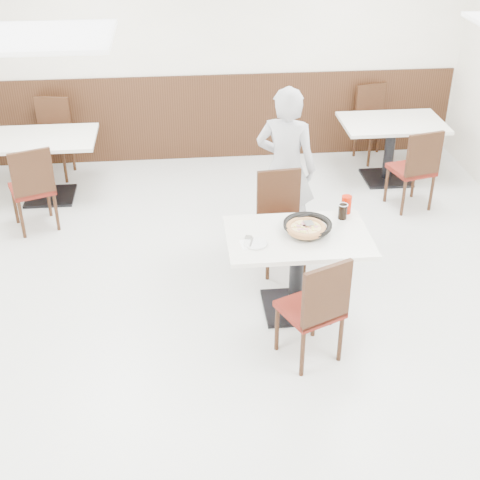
{
  "coord_description": "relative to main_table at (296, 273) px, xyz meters",
  "views": [
    {
      "loc": [
        -0.62,
        -4.71,
        3.53
      ],
      "look_at": [
        -0.19,
        -0.3,
        0.93
      ],
      "focal_mm": 50.0,
      "sensor_mm": 36.0,
      "label": 1
    }
  ],
  "objects": [
    {
      "name": "wainscot_back",
      "position": [
        -0.34,
        3.45,
        0.18
      ],
      "size": [
        5.9,
        0.03,
        1.1
      ],
      "primitive_type": "cube",
      "color": "black",
      "rests_on": "floor"
    },
    {
      "name": "wall_back",
      "position": [
        -0.34,
        3.47,
        1.02
      ],
      "size": [
        6.0,
        0.04,
        2.8
      ],
      "primitive_type": "cube",
      "color": "silver",
      "rests_on": "floor"
    },
    {
      "name": "red_cup",
      "position": [
        0.49,
        0.36,
        0.45
      ],
      "size": [
        0.09,
        0.09,
        0.16
      ],
      "primitive_type": "cylinder",
      "rotation": [
        0.0,
        0.0,
        -0.05
      ],
      "color": "#AD1300",
      "rests_on": "main_table"
    },
    {
      "name": "side_plate",
      "position": [
        -0.37,
        -0.12,
        0.38
      ],
      "size": [
        0.2,
        0.2,
        0.01
      ],
      "primitive_type": "cylinder",
      "rotation": [
        0.0,
        0.0,
        -0.05
      ],
      "color": "silver",
      "rests_on": "napkin"
    },
    {
      "name": "bg_chair_left_far",
      "position": [
        -2.49,
        3.05,
        0.1
      ],
      "size": [
        0.48,
        0.48,
        0.95
      ],
      "primitive_type": null,
      "rotation": [
        0.0,
        0.0,
        2.98
      ],
      "color": "black",
      "rests_on": "floor"
    },
    {
      "name": "bg_table_right",
      "position": [
        1.58,
        2.54,
        0.0
      ],
      "size": [
        1.2,
        0.8,
        0.75
      ],
      "primitive_type": null,
      "rotation": [
        0.0,
        0.0,
        -0.0
      ],
      "color": "silver",
      "rests_on": "floor"
    },
    {
      "name": "chair_near",
      "position": [
        -0.01,
        -0.63,
        0.1
      ],
      "size": [
        0.55,
        0.55,
        0.95
      ],
      "primitive_type": null,
      "rotation": [
        0.0,
        0.0,
        0.42
      ],
      "color": "black",
      "rests_on": "floor"
    },
    {
      "name": "bg_table_left",
      "position": [
        -2.48,
        2.45,
        0.0
      ],
      "size": [
        1.24,
        0.86,
        0.75
      ],
      "primitive_type": null,
      "rotation": [
        0.0,
        0.0,
        0.05
      ],
      "color": "silver",
      "rests_on": "floor"
    },
    {
      "name": "trivet",
      "position": [
        0.06,
        0.05,
        0.39
      ],
      "size": [
        0.13,
        0.13,
        0.04
      ],
      "primitive_type": "cylinder",
      "rotation": [
        0.0,
        0.0,
        -0.05
      ],
      "color": "black",
      "rests_on": "main_table"
    },
    {
      "name": "cola_glass",
      "position": [
        0.43,
        0.25,
        0.44
      ],
      "size": [
        0.08,
        0.08,
        0.13
      ],
      "primitive_type": "cylinder",
      "rotation": [
        0.0,
        0.0,
        -0.05
      ],
      "color": "black",
      "rests_on": "main_table"
    },
    {
      "name": "pizza_server",
      "position": [
        0.09,
        0.03,
        0.47
      ],
      "size": [
        0.08,
        0.1,
        0.0
      ],
      "primitive_type": "cube",
      "rotation": [
        0.0,
        0.0,
        0.13
      ],
      "color": "silver",
      "rests_on": "pizza"
    },
    {
      "name": "napkin",
      "position": [
        -0.41,
        -0.11,
        0.38
      ],
      "size": [
        0.17,
        0.17,
        0.0
      ],
      "primitive_type": "cube",
      "rotation": [
        0.0,
        0.0,
        0.09
      ],
      "color": "white",
      "rests_on": "main_table"
    },
    {
      "name": "bg_chair_right_far",
      "position": [
        1.58,
        3.17,
        0.1
      ],
      "size": [
        0.52,
        0.52,
        0.95
      ],
      "primitive_type": null,
      "rotation": [
        0.0,
        0.0,
        3.42
      ],
      "color": "black",
      "rests_on": "floor"
    },
    {
      "name": "diner_person",
      "position": [
        0.08,
        1.18,
        0.45
      ],
      "size": [
        0.71,
        0.59,
        1.65
      ],
      "primitive_type": "imported",
      "rotation": [
        0.0,
        0.0,
        2.76
      ],
      "color": "silver",
      "rests_on": "floor"
    },
    {
      "name": "pizza",
      "position": [
        0.06,
        -0.01,
        0.44
      ],
      "size": [
        0.33,
        0.33,
        0.02
      ],
      "primitive_type": "cylinder",
      "rotation": [
        0.0,
        0.0,
        -0.05
      ],
      "color": "#C0834A",
      "rests_on": "pizza_pan"
    },
    {
      "name": "floor",
      "position": [
        -0.34,
        -0.03,
        -0.38
      ],
      "size": [
        7.0,
        7.0,
        0.0
      ],
      "primitive_type": "plane",
      "color": "#A8A8A4",
      "rests_on": "ground"
    },
    {
      "name": "bg_chair_right_near",
      "position": [
        1.61,
        1.83,
        0.1
      ],
      "size": [
        0.51,
        0.51,
        0.95
      ],
      "primitive_type": null,
      "rotation": [
        0.0,
        0.0,
        0.25
      ],
      "color": "black",
      "rests_on": "floor"
    },
    {
      "name": "main_table",
      "position": [
        0.0,
        0.0,
        0.0
      ],
      "size": [
        1.24,
        0.86,
        0.75
      ],
      "primitive_type": null,
      "rotation": [
        0.0,
        0.0,
        -0.05
      ],
      "color": "silver",
      "rests_on": "floor"
    },
    {
      "name": "chair_far",
      "position": [
        -0.02,
        0.68,
        0.1
      ],
      "size": [
        0.46,
        0.46,
        0.95
      ],
      "primitive_type": null,
      "rotation": [
        0.0,
        0.0,
        3.23
      ],
      "color": "black",
      "rests_on": "floor"
    },
    {
      "name": "pizza_pan",
      "position": [
        0.08,
        0.05,
        0.42
      ],
      "size": [
        0.33,
        0.33,
        0.01
      ],
      "primitive_type": "cylinder",
      "rotation": [
        0.0,
        0.0,
        -0.05
      ],
      "color": "black",
      "rests_on": "trivet"
    },
    {
      "name": "fork",
      "position": [
        -0.41,
        -0.1,
        0.39
      ],
      "size": [
        0.05,
        0.15,
        0.0
      ],
      "primitive_type": "cube",
      "rotation": [
        0.0,
        0.0,
        -0.26
      ],
      "color": "silver",
      "rests_on": "side_plate"
    },
    {
      "name": "bg_chair_left_near",
      "position": [
        -2.51,
        1.75,
        0.1
      ],
      "size": [
        0.54,
        0.54,
        0.95
      ],
      "primitive_type": null,
      "rotation": [
        0.0,
        0.0,
        0.37
      ],
      "color": "black",
      "rests_on": "floor"
    }
  ]
}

